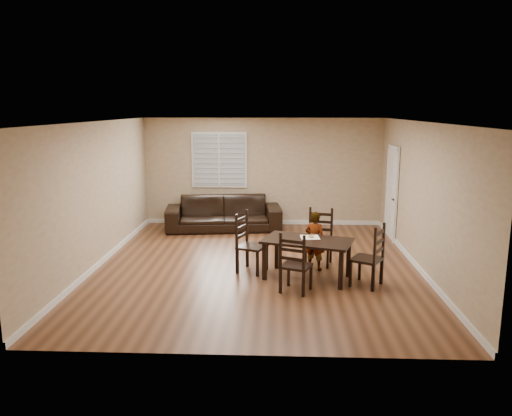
# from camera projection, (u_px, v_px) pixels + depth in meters

# --- Properties ---
(ground) EXTENTS (7.00, 7.00, 0.00)m
(ground) POSITION_uv_depth(u_px,v_px,m) (257.00, 266.00, 9.47)
(ground) COLOR brown
(ground) RESTS_ON ground
(room) EXTENTS (6.04, 7.04, 2.72)m
(room) POSITION_uv_depth(u_px,v_px,m) (259.00, 170.00, 9.29)
(room) COLOR tan
(room) RESTS_ON ground
(dining_table) EXTENTS (1.68, 1.27, 0.70)m
(dining_table) POSITION_uv_depth(u_px,v_px,m) (307.00, 245.00, 8.66)
(dining_table) COLOR black
(dining_table) RESTS_ON ground
(chair_near) EXTENTS (0.58, 0.55, 1.07)m
(chair_near) POSITION_uv_depth(u_px,v_px,m) (320.00, 238.00, 9.58)
(chair_near) COLOR black
(chair_near) RESTS_ON ground
(chair_far) EXTENTS (0.58, 0.56, 1.01)m
(chair_far) POSITION_uv_depth(u_px,v_px,m) (293.00, 267.00, 7.96)
(chair_far) COLOR black
(chair_far) RESTS_ON ground
(chair_left) EXTENTS (0.61, 0.63, 1.10)m
(chair_left) POSITION_uv_depth(u_px,v_px,m) (246.00, 244.00, 9.10)
(chair_left) COLOR black
(chair_left) RESTS_ON ground
(chair_right) EXTENTS (0.63, 0.64, 1.07)m
(chair_right) POSITION_uv_depth(u_px,v_px,m) (374.00, 259.00, 8.26)
(chair_right) COLOR black
(chair_right) RESTS_ON ground
(child) EXTENTS (0.48, 0.42, 1.09)m
(child) POSITION_uv_depth(u_px,v_px,m) (315.00, 241.00, 9.17)
(child) COLOR gray
(child) RESTS_ON ground
(napkin) EXTENTS (0.35, 0.35, 0.00)m
(napkin) POSITION_uv_depth(u_px,v_px,m) (310.00, 237.00, 8.80)
(napkin) COLOR white
(napkin) RESTS_ON dining_table
(donut) EXTENTS (0.11, 0.11, 0.04)m
(donut) POSITION_uv_depth(u_px,v_px,m) (311.00, 236.00, 8.79)
(donut) COLOR gold
(donut) RESTS_ON napkin
(sofa) EXTENTS (2.89, 1.41, 0.81)m
(sofa) POSITION_uv_depth(u_px,v_px,m) (224.00, 213.00, 12.22)
(sofa) COLOR black
(sofa) RESTS_ON ground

